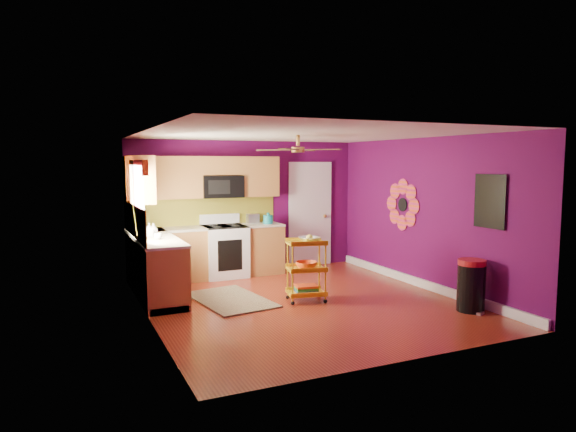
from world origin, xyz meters
name	(u,v)px	position (x,y,z in m)	size (l,w,h in m)	color
ground	(303,302)	(0.00, 0.00, 0.00)	(5.00, 5.00, 0.00)	maroon
room_envelope	(305,194)	(0.03, 0.00, 1.63)	(4.54, 5.04, 2.52)	#510947
lower_cabinets	(186,260)	(-1.35, 1.82, 0.43)	(2.81, 2.31, 0.94)	brown
electric_range	(224,251)	(-0.55, 2.17, 0.48)	(0.76, 0.66, 1.13)	white
upper_cabinetry	(186,179)	(-1.24, 2.17, 1.80)	(2.80, 2.30, 1.26)	brown
left_window	(137,187)	(-2.22, 1.05, 1.74)	(0.08, 1.35, 1.08)	white
panel_door	(310,215)	(1.35, 2.47, 1.02)	(0.95, 0.11, 2.15)	white
right_wall_art	(439,203)	(2.23, -0.34, 1.44)	(0.04, 2.74, 1.04)	black
ceiling_fan	(298,149)	(0.00, 0.20, 2.29)	(1.01, 1.01, 0.26)	#BF8C3F
shag_rug	(231,300)	(-0.96, 0.56, 0.01)	(0.94, 1.53, 0.02)	black
rolling_cart	(307,267)	(0.08, 0.05, 0.52)	(0.64, 0.52, 1.02)	yellow
trash_can	(471,285)	(1.96, -1.37, 0.37)	(0.51, 0.51, 0.74)	black
teal_kettle	(268,219)	(0.31, 2.17, 1.02)	(0.18, 0.18, 0.21)	#127D88
toaster	(253,219)	(0.06, 2.33, 1.03)	(0.22, 0.15, 0.18)	beige
soap_bottle_a	(149,230)	(-2.02, 1.33, 1.05)	(0.10, 0.10, 0.21)	#EA3F72
soap_bottle_b	(153,229)	(-1.92, 1.57, 1.03)	(0.14, 0.14, 0.18)	white
counter_dish	(148,229)	(-1.93, 2.07, 0.97)	(0.28, 0.28, 0.07)	white
counter_cup	(158,236)	(-1.95, 1.00, 0.99)	(0.11, 0.11, 0.09)	white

